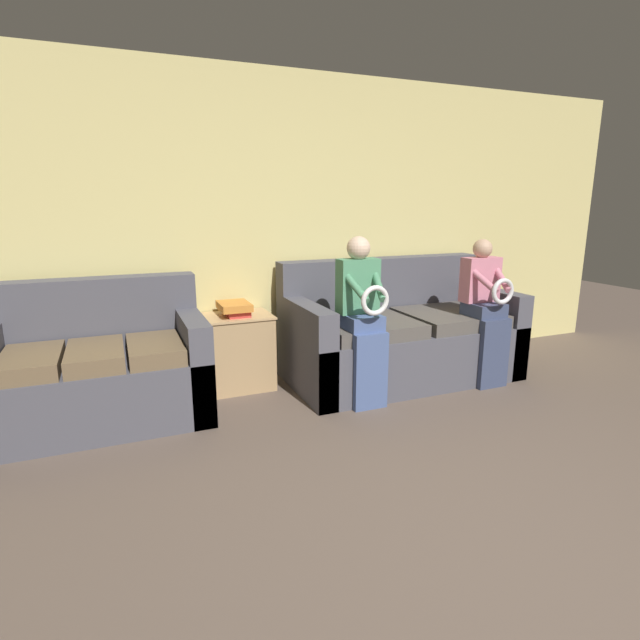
{
  "coord_description": "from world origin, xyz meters",
  "views": [
    {
      "loc": [
        -1.45,
        -1.01,
        1.51
      ],
      "look_at": [
        -0.26,
        1.85,
        0.77
      ],
      "focal_mm": 28.0,
      "sensor_mm": 36.0,
      "label": 1
    }
  ],
  "objects_px": {
    "couch_side": "(99,372)",
    "child_left_seated": "(363,314)",
    "side_shelf": "(237,351)",
    "couch_main": "(399,337)",
    "child_right_seated": "(486,307)",
    "book_stack": "(235,308)"
  },
  "relations": [
    {
      "from": "side_shelf",
      "to": "book_stack",
      "type": "relative_size",
      "value": 1.96
    },
    {
      "from": "couch_side",
      "to": "side_shelf",
      "type": "height_order",
      "value": "couch_side"
    },
    {
      "from": "couch_main",
      "to": "child_left_seated",
      "type": "xyz_separation_m",
      "value": [
        -0.57,
        -0.41,
        0.34
      ]
    },
    {
      "from": "couch_main",
      "to": "child_right_seated",
      "type": "height_order",
      "value": "child_right_seated"
    },
    {
      "from": "side_shelf",
      "to": "child_right_seated",
      "type": "bearing_deg",
      "value": -19.08
    },
    {
      "from": "child_left_seated",
      "to": "book_stack",
      "type": "bearing_deg",
      "value": 140.75
    },
    {
      "from": "child_right_seated",
      "to": "book_stack",
      "type": "distance_m",
      "value": 2.06
    },
    {
      "from": "side_shelf",
      "to": "book_stack",
      "type": "xyz_separation_m",
      "value": [
        -0.01,
        -0.01,
        0.36
      ]
    },
    {
      "from": "couch_main",
      "to": "child_right_seated",
      "type": "relative_size",
      "value": 1.61
    },
    {
      "from": "couch_main",
      "to": "book_stack",
      "type": "relative_size",
      "value": 6.22
    },
    {
      "from": "child_right_seated",
      "to": "book_stack",
      "type": "height_order",
      "value": "child_right_seated"
    },
    {
      "from": "book_stack",
      "to": "couch_side",
      "type": "bearing_deg",
      "value": -167.78
    },
    {
      "from": "couch_side",
      "to": "side_shelf",
      "type": "distance_m",
      "value": 1.06
    },
    {
      "from": "side_shelf",
      "to": "couch_main",
      "type": "bearing_deg",
      "value": -10.55
    },
    {
      "from": "couch_side",
      "to": "side_shelf",
      "type": "xyz_separation_m",
      "value": [
        1.04,
        0.23,
        -0.03
      ]
    },
    {
      "from": "couch_side",
      "to": "child_left_seated",
      "type": "distance_m",
      "value": 1.92
    },
    {
      "from": "couch_main",
      "to": "side_shelf",
      "type": "distance_m",
      "value": 1.39
    },
    {
      "from": "couch_side",
      "to": "couch_main",
      "type": "bearing_deg",
      "value": -0.58
    },
    {
      "from": "child_right_seated",
      "to": "side_shelf",
      "type": "height_order",
      "value": "child_right_seated"
    },
    {
      "from": "couch_side",
      "to": "child_left_seated",
      "type": "height_order",
      "value": "child_left_seated"
    },
    {
      "from": "couch_side",
      "to": "book_stack",
      "type": "height_order",
      "value": "couch_side"
    },
    {
      "from": "couch_side",
      "to": "child_right_seated",
      "type": "height_order",
      "value": "child_right_seated"
    }
  ]
}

